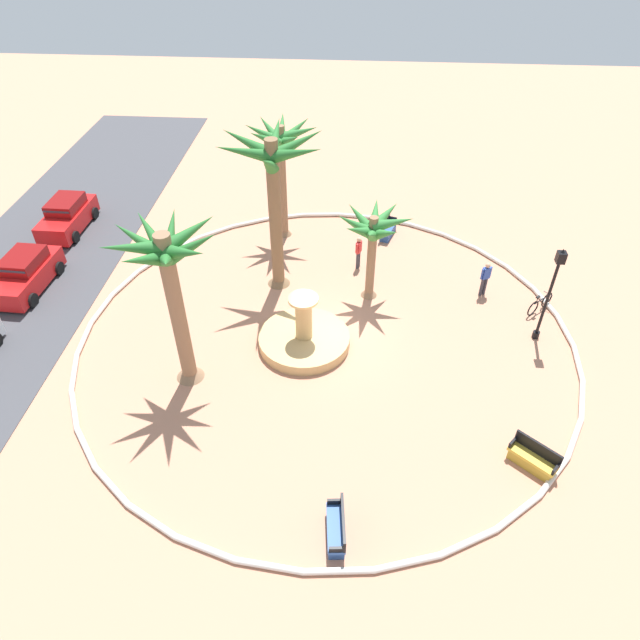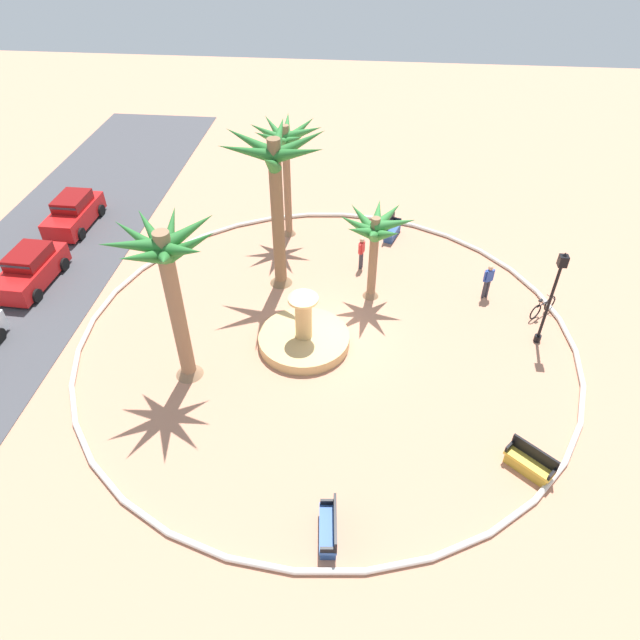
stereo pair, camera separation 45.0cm
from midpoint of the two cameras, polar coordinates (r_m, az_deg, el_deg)
ground_plane at (r=23.43m, az=0.12°, el=-1.66°), size 80.00×80.00×0.00m
plaza_curb at (r=23.37m, az=0.12°, el=-1.47°), size 20.27×20.27×0.20m
fountain at (r=22.88m, az=-2.17°, el=-1.82°), size 3.70×3.70×2.37m
palm_tree_near_fountain at (r=23.86m, az=4.81°, el=8.85°), size 3.28×3.28×4.27m
palm_tree_by_curb at (r=27.85m, az=-4.48°, el=17.12°), size 3.51×3.57×6.06m
palm_tree_mid_plaza at (r=19.30m, az=-15.67°, el=4.61°), size 3.67×3.74×6.58m
palm_tree_far_side at (r=23.79m, az=-5.31°, el=13.79°), size 4.43×4.45×7.19m
bench_east at (r=29.88m, az=6.42°, el=9.06°), size 1.68×0.97×1.00m
bench_west at (r=17.50m, az=0.90°, el=-20.42°), size 1.64×0.65×1.00m
bench_north at (r=19.98m, az=20.07°, el=-13.10°), size 1.41×1.55×1.00m
lamppost at (r=23.46m, az=21.80°, el=2.99°), size 0.32×0.32×4.33m
bicycle_red_frame at (r=26.22m, az=20.88°, el=1.55°), size 1.20×1.31×0.94m
person_cyclist_helmet at (r=26.08m, az=15.90°, el=4.17°), size 0.33×0.48×1.70m
person_cyclist_photo at (r=26.97m, az=3.44°, el=6.99°), size 0.50×0.30×1.65m
parked_car_second at (r=29.00m, az=-28.01°, el=4.15°), size 4.07×2.05×1.67m
parked_car_third at (r=32.94m, az=-24.55°, el=9.53°), size 4.03×1.98×1.67m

